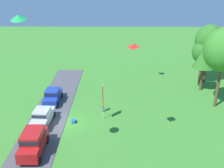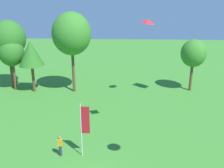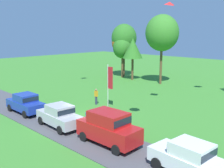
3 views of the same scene
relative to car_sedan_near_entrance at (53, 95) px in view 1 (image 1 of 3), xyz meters
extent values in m
plane|color=#3D842D|center=(5.27, 2.58, -1.04)|extent=(120.00, 120.00, 0.00)
cube|color=#4C4C51|center=(5.27, 0.37, -1.01)|extent=(36.00, 4.40, 0.06)
cube|color=#1E389E|center=(-0.03, 0.00, -0.24)|extent=(4.41, 1.82, 0.80)
cube|color=#1E389E|center=(0.07, 0.00, 0.51)|extent=(2.01, 1.65, 0.70)
cube|color=#19232D|center=(0.07, 0.00, 0.51)|extent=(2.05, 1.62, 0.38)
cylinder|color=black|center=(-1.53, -0.86, -0.64)|extent=(0.68, 0.24, 0.68)
cylinder|color=black|center=(-1.53, 0.85, -0.64)|extent=(0.68, 0.24, 0.68)
cylinder|color=black|center=(1.47, -0.85, -0.64)|extent=(0.68, 0.24, 0.68)
cylinder|color=black|center=(1.46, 0.86, -0.64)|extent=(0.68, 0.24, 0.68)
cube|color=#B7B7BC|center=(5.49, 0.07, -0.24)|extent=(4.48, 2.01, 0.80)
cube|color=#B7B7BC|center=(5.59, 0.06, 0.51)|extent=(2.08, 1.73, 0.70)
cube|color=#19232D|center=(5.59, 0.06, 0.51)|extent=(2.12, 1.70, 0.38)
cylinder|color=black|center=(3.95, -0.72, -0.64)|extent=(0.69, 0.27, 0.68)
cylinder|color=black|center=(4.03, 0.99, -0.64)|extent=(0.69, 0.27, 0.68)
cylinder|color=black|center=(6.94, -0.86, -0.64)|extent=(0.69, 0.27, 0.68)
cylinder|color=black|center=(7.02, 0.85, -0.64)|extent=(0.69, 0.27, 0.68)
cube|color=red|center=(10.67, 0.53, -0.09)|extent=(4.63, 1.98, 1.10)
cube|color=red|center=(10.67, 0.53, 0.88)|extent=(2.63, 1.81, 0.84)
cube|color=#19232D|center=(10.67, 0.53, 0.88)|extent=(2.68, 1.77, 0.46)
cylinder|color=black|center=(9.12, -0.40, -0.64)|extent=(0.68, 0.25, 0.68)
cylinder|color=black|center=(9.09, 1.40, -0.64)|extent=(0.68, 0.25, 0.68)
cylinder|color=black|center=(12.25, -0.35, -0.64)|extent=(0.68, 0.25, 0.68)
cylinder|color=black|center=(12.22, 1.46, -0.64)|extent=(0.68, 0.25, 0.68)
cylinder|color=#2D334C|center=(2.49, 6.81, -0.60)|extent=(0.24, 0.24, 0.88)
cube|color=orange|center=(2.49, 6.81, 0.14)|extent=(0.36, 0.22, 0.60)
sphere|color=#9E7051|center=(2.49, 6.81, 0.56)|extent=(0.22, 0.22, 0.22)
cylinder|color=brown|center=(-7.70, 22.27, 1.05)|extent=(0.36, 0.36, 4.18)
ellipsoid|color=#B25B19|center=(-7.70, 22.27, 4.83)|extent=(3.76, 3.76, 4.14)
cylinder|color=brown|center=(-7.55, 22.42, 1.34)|extent=(0.36, 0.36, 4.75)
ellipsoid|color=#2D7023|center=(-7.55, 22.42, 5.64)|extent=(4.28, 4.28, 4.71)
cylinder|color=brown|center=(-7.05, 21.49, 0.75)|extent=(0.36, 0.36, 3.59)
ellipsoid|color=#2D7023|center=(-7.05, 21.49, 4.00)|extent=(3.23, 3.23, 3.55)
cylinder|color=brown|center=(-4.32, 20.91, 0.72)|extent=(0.36, 0.36, 3.53)
cone|color=#2D7023|center=(-4.32, 20.91, 4.08)|extent=(3.18, 3.18, 3.18)
cylinder|color=brown|center=(0.91, 21.20, 1.64)|extent=(0.36, 0.36, 5.35)
ellipsoid|color=#387F28|center=(0.91, 21.20, 6.48)|extent=(4.82, 4.82, 5.30)
cylinder|color=silver|center=(4.21, 6.88, 1.19)|extent=(0.08, 0.08, 4.47)
cube|color=red|center=(4.56, 6.88, 2.09)|extent=(0.64, 0.04, 2.24)
cube|color=blue|center=(5.16, 3.50, -0.84)|extent=(0.56, 0.40, 0.40)
pyramid|color=red|center=(9.24, 9.79, 9.13)|extent=(1.10, 1.09, 0.43)
cone|color=green|center=(13.07, 1.58, 12.07)|extent=(1.23, 1.19, 0.57)
camera|label=1|loc=(31.25, 8.19, 14.80)|focal=42.00mm
camera|label=2|loc=(7.43, -10.81, 11.19)|focal=42.00mm
camera|label=3|loc=(22.71, -11.42, 6.58)|focal=42.00mm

